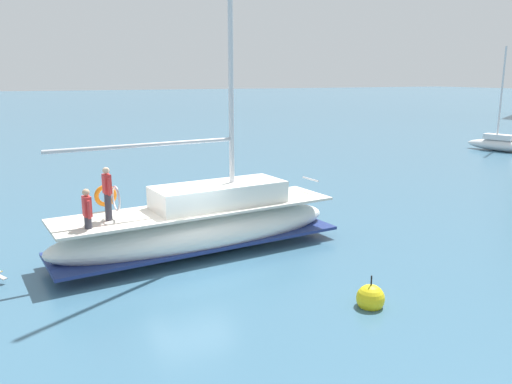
{
  "coord_description": "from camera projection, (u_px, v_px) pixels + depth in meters",
  "views": [
    {
      "loc": [
        14.57,
        -4.41,
        5.6
      ],
      "look_at": [
        -0.74,
        2.59,
        1.8
      ],
      "focal_mm": 36.26,
      "sensor_mm": 36.0,
      "label": 1
    }
  ],
  "objects": [
    {
      "name": "main_sailboat",
      "position": [
        202.0,
        224.0,
        16.67
      ],
      "size": [
        3.45,
        9.81,
        14.3
      ],
      "color": "white",
      "rests_on": "ground"
    },
    {
      "name": "mooring_buoy",
      "position": [
        370.0,
        298.0,
        12.78
      ],
      "size": [
        0.71,
        0.71,
        0.95
      ],
      "color": "yellow",
      "rests_on": "ground"
    },
    {
      "name": "ground_plane",
      "position": [
        190.0,
        261.0,
        15.94
      ],
      "size": [
        400.0,
        400.0,
        0.0
      ],
      "primitive_type": "plane",
      "color": "#38607A"
    },
    {
      "name": "moored_cutter_left",
      "position": [
        501.0,
        144.0,
        39.07
      ],
      "size": [
        5.44,
        2.64,
        7.72
      ],
      "color": "silver",
      "rests_on": "ground"
    }
  ]
}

